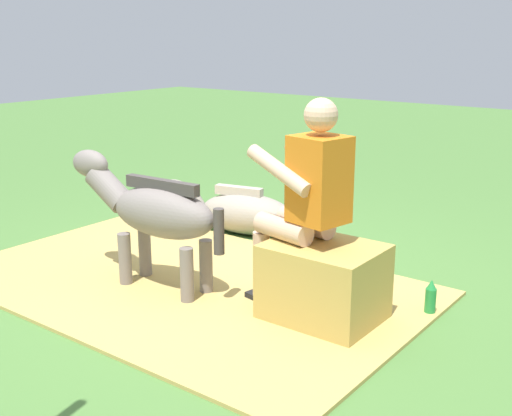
# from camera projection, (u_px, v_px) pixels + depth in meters

# --- Properties ---
(ground_plane) EXTENTS (24.00, 24.00, 0.00)m
(ground_plane) POSITION_uv_depth(u_px,v_px,m) (231.00, 284.00, 4.64)
(ground_plane) COLOR #4C7A38
(hay_patch) EXTENTS (3.30, 2.06, 0.02)m
(hay_patch) POSITION_uv_depth(u_px,v_px,m) (185.00, 283.00, 4.61)
(hay_patch) COLOR tan
(hay_patch) RESTS_ON ground
(hay_bale) EXTENTS (0.68, 0.54, 0.49)m
(hay_bale) POSITION_uv_depth(u_px,v_px,m) (323.00, 283.00, 3.99)
(hay_bale) COLOR tan
(hay_bale) RESTS_ON ground
(person_seated) EXTENTS (0.70, 0.50, 1.37)m
(person_seated) POSITION_uv_depth(u_px,v_px,m) (305.00, 197.00, 3.96)
(person_seated) COLOR #D8AD8C
(person_seated) RESTS_ON ground
(pony_standing) EXTENTS (1.35, 0.37, 0.92)m
(pony_standing) POSITION_uv_depth(u_px,v_px,m) (153.00, 211.00, 4.42)
(pony_standing) COLOR slate
(pony_standing) RESTS_ON ground
(pony_lying) EXTENTS (1.36, 0.58, 0.42)m
(pony_lying) POSITION_uv_depth(u_px,v_px,m) (237.00, 212.00, 5.77)
(pony_lying) COLOR gray
(pony_lying) RESTS_ON ground
(soda_bottle) EXTENTS (0.07, 0.07, 0.24)m
(soda_bottle) POSITION_uv_depth(u_px,v_px,m) (431.00, 298.00, 4.09)
(soda_bottle) COLOR #268C3F
(soda_bottle) RESTS_ON ground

